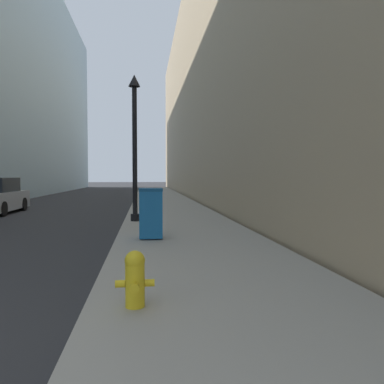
% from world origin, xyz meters
% --- Properties ---
extents(sidewalk_right, '(3.86, 60.00, 0.12)m').
position_xyz_m(sidewalk_right, '(5.49, 18.00, 0.06)').
color(sidewalk_right, '#9E998E').
rests_on(sidewalk_right, ground).
extents(building_right_stone, '(12.00, 60.00, 17.13)m').
position_xyz_m(building_right_stone, '(13.52, 26.00, 8.56)').
color(building_right_stone, tan).
rests_on(building_right_stone, ground).
extents(fire_hydrant, '(0.48, 0.36, 0.69)m').
position_xyz_m(fire_hydrant, '(4.19, 2.04, 0.48)').
color(fire_hydrant, yellow).
rests_on(fire_hydrant, sidewalk_right).
extents(trash_bin, '(0.59, 0.60, 1.29)m').
position_xyz_m(trash_bin, '(4.45, 7.02, 0.78)').
color(trash_bin, '#19609E').
rests_on(trash_bin, sidewalk_right).
extents(lamppost, '(0.41, 0.41, 5.13)m').
position_xyz_m(lamppost, '(3.96, 10.82, 3.01)').
color(lamppost, black).
rests_on(lamppost, sidewalk_right).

